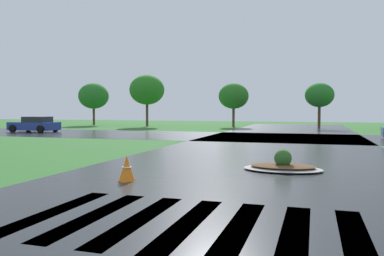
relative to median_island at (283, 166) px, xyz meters
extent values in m
cube|color=#232628|center=(-1.12, 0.00, -0.14)|extent=(10.83, 80.00, 0.01)
cube|color=#232628|center=(-1.12, 15.07, -0.14)|extent=(90.00, 9.75, 0.01)
cube|color=white|center=(-3.82, -6.49, -0.14)|extent=(0.45, 3.43, 0.01)
cube|color=white|center=(-2.92, -6.49, -0.14)|extent=(0.45, 3.43, 0.01)
cube|color=white|center=(-2.02, -6.49, -0.14)|extent=(0.45, 3.43, 0.01)
cube|color=white|center=(-1.12, -6.49, -0.14)|extent=(0.45, 3.43, 0.01)
cube|color=white|center=(-0.22, -6.49, -0.14)|extent=(0.45, 3.43, 0.01)
cube|color=white|center=(0.68, -6.49, -0.14)|extent=(0.45, 3.43, 0.01)
cube|color=white|center=(1.58, -6.49, -0.14)|extent=(0.45, 3.43, 0.01)
ellipsoid|color=#9E9B93|center=(0.00, 0.00, -0.09)|extent=(2.51, 1.67, 0.12)
ellipsoid|color=brown|center=(0.00, 0.00, 0.00)|extent=(2.06, 1.37, 0.10)
sphere|color=#2D6023|center=(0.00, 0.00, 0.25)|extent=(0.56, 0.56, 0.56)
cube|color=navy|center=(-22.25, 15.51, 0.36)|extent=(4.17, 1.90, 0.68)
cube|color=#1E232B|center=(-21.91, 15.51, 0.94)|extent=(2.01, 1.66, 0.48)
cylinder|color=black|center=(-23.67, 14.52, 0.17)|extent=(0.64, 0.22, 0.64)
cylinder|color=black|center=(-23.67, 16.48, 0.17)|extent=(0.64, 0.22, 0.64)
cylinder|color=black|center=(-20.84, 14.54, 0.17)|extent=(0.64, 0.22, 0.64)
cylinder|color=black|center=(-20.84, 16.49, 0.17)|extent=(0.64, 0.22, 0.64)
cone|color=orange|center=(-3.95, -3.17, 0.20)|extent=(0.45, 0.45, 0.70)
torus|color=white|center=(-3.95, -3.17, 0.24)|extent=(0.27, 0.27, 0.04)
cube|color=orange|center=(-3.95, -3.17, -0.13)|extent=(0.36, 0.36, 0.03)
cylinder|color=#4C3823|center=(-25.04, 29.75, 1.00)|extent=(0.28, 0.28, 2.30)
ellipsoid|color=#256E24|center=(-25.04, 29.75, 3.44)|extent=(3.69, 3.69, 3.13)
cylinder|color=#4C3823|center=(-17.24, 28.26, 1.24)|extent=(0.28, 0.28, 2.78)
ellipsoid|color=#297621|center=(-17.24, 28.26, 4.01)|extent=(3.95, 3.95, 3.36)
cylinder|color=#4C3823|center=(-7.69, 30.38, 0.99)|extent=(0.28, 0.28, 2.27)
ellipsoid|color=#286F21|center=(-7.69, 30.38, 3.29)|extent=(3.34, 3.34, 2.84)
cylinder|color=#4C3823|center=(1.41, 29.09, 1.05)|extent=(0.28, 0.28, 2.40)
ellipsoid|color=#257325|center=(1.41, 29.09, 3.26)|extent=(2.89, 2.89, 2.45)
camera|label=1|loc=(0.95, -12.86, 1.83)|focal=36.77mm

